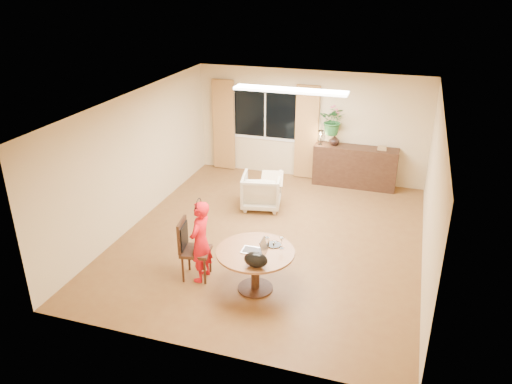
% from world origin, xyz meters
% --- Properties ---
extents(floor, '(6.50, 6.50, 0.00)m').
position_xyz_m(floor, '(0.00, 0.00, 0.00)').
color(floor, brown).
rests_on(floor, ground).
extents(ceiling, '(6.50, 6.50, 0.00)m').
position_xyz_m(ceiling, '(0.00, 0.00, 2.60)').
color(ceiling, white).
rests_on(ceiling, wall_back).
extents(wall_back, '(5.50, 0.00, 5.50)m').
position_xyz_m(wall_back, '(0.00, 3.25, 1.30)').
color(wall_back, '#D2BD88').
rests_on(wall_back, floor).
extents(wall_left, '(0.00, 6.50, 6.50)m').
position_xyz_m(wall_left, '(-2.75, 0.00, 1.30)').
color(wall_left, '#D2BD88').
rests_on(wall_left, floor).
extents(wall_right, '(0.00, 6.50, 6.50)m').
position_xyz_m(wall_right, '(2.75, 0.00, 1.30)').
color(wall_right, '#D2BD88').
rests_on(wall_right, floor).
extents(window, '(1.70, 0.03, 1.30)m').
position_xyz_m(window, '(-1.10, 3.23, 1.50)').
color(window, white).
rests_on(window, wall_back).
extents(curtain_left, '(0.55, 0.08, 2.25)m').
position_xyz_m(curtain_left, '(-2.15, 3.15, 1.15)').
color(curtain_left, olive).
rests_on(curtain_left, wall_back).
extents(curtain_right, '(0.55, 0.08, 2.25)m').
position_xyz_m(curtain_right, '(-0.05, 3.15, 1.15)').
color(curtain_right, olive).
rests_on(curtain_right, wall_back).
extents(ceiling_panel, '(2.20, 0.35, 0.05)m').
position_xyz_m(ceiling_panel, '(0.00, 1.20, 2.57)').
color(ceiling_panel, white).
rests_on(ceiling_panel, ceiling).
extents(dining_table, '(1.22, 1.22, 0.70)m').
position_xyz_m(dining_table, '(0.22, -1.68, 0.55)').
color(dining_table, brown).
rests_on(dining_table, floor).
extents(dining_chair, '(0.56, 0.52, 1.03)m').
position_xyz_m(dining_chair, '(-0.80, -1.64, 0.51)').
color(dining_chair, black).
rests_on(dining_chair, floor).
extents(child, '(0.52, 0.36, 1.39)m').
position_xyz_m(child, '(-0.70, -1.66, 0.69)').
color(child, red).
rests_on(child, floor).
extents(laptop, '(0.37, 0.25, 0.24)m').
position_xyz_m(laptop, '(0.19, -1.70, 0.82)').
color(laptop, '#B7B7BC').
rests_on(laptop, dining_table).
extents(tumbler, '(0.09, 0.09, 0.11)m').
position_xyz_m(tumbler, '(0.33, -1.41, 0.75)').
color(tumbler, white).
rests_on(tumbler, dining_table).
extents(wine_glass, '(0.07, 0.07, 0.19)m').
position_xyz_m(wine_glass, '(0.58, -1.48, 0.79)').
color(wine_glass, white).
rests_on(wine_glass, dining_table).
extents(pot_lid, '(0.29, 0.29, 0.04)m').
position_xyz_m(pot_lid, '(0.45, -1.43, 0.71)').
color(pot_lid, white).
rests_on(pot_lid, dining_table).
extents(handbag, '(0.41, 0.32, 0.24)m').
position_xyz_m(handbag, '(0.37, -2.11, 0.82)').
color(handbag, black).
rests_on(handbag, dining_table).
extents(armchair, '(0.94, 0.96, 0.75)m').
position_xyz_m(armchair, '(-0.58, 1.24, 0.37)').
color(armchair, beige).
rests_on(armchair, floor).
extents(throw, '(0.56, 0.64, 0.03)m').
position_xyz_m(throw, '(-0.34, 1.24, 0.76)').
color(throw, beige).
rests_on(throw, armchair).
extents(sideboard, '(1.91, 0.47, 0.95)m').
position_xyz_m(sideboard, '(1.15, 3.01, 0.48)').
color(sideboard, black).
rests_on(sideboard, floor).
extents(vase, '(0.24, 0.24, 0.25)m').
position_xyz_m(vase, '(0.64, 3.01, 1.08)').
color(vase, black).
rests_on(vase, sideboard).
extents(bouquet, '(0.64, 0.57, 0.66)m').
position_xyz_m(bouquet, '(0.59, 3.01, 1.53)').
color(bouquet, '#316927').
rests_on(bouquet, vase).
extents(book_stack, '(0.24, 0.20, 0.08)m').
position_xyz_m(book_stack, '(1.72, 3.01, 1.00)').
color(book_stack, '#99704E').
rests_on(book_stack, sideboard).
extents(desk_lamp, '(0.16, 0.16, 0.35)m').
position_xyz_m(desk_lamp, '(0.32, 2.96, 1.13)').
color(desk_lamp, black).
rests_on(desk_lamp, sideboard).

